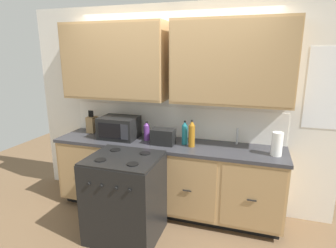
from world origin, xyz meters
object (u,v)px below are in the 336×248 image
(microwave, at_px, (119,128))
(toaster, at_px, (163,137))
(bottle_amber, at_px, (192,134))
(bottle_violet, at_px, (147,131))
(knife_block, at_px, (92,124))
(stove_range, at_px, (125,197))
(bottle_teal, at_px, (185,133))
(paper_towel_roll, at_px, (277,144))

(microwave, height_order, toaster, microwave)
(bottle_amber, height_order, bottle_violet, bottle_amber)
(knife_block, height_order, bottle_amber, bottle_amber)
(stove_range, distance_m, toaster, 0.83)
(knife_block, xyz_separation_m, bottle_teal, (1.37, -0.13, 0.03))
(knife_block, xyz_separation_m, bottle_amber, (1.47, -0.20, 0.04))
(bottle_amber, bearing_deg, paper_towel_roll, -0.49)
(bottle_violet, bearing_deg, microwave, -176.79)
(bottle_amber, relative_size, bottle_violet, 1.34)
(toaster, height_order, bottle_amber, bottle_amber)
(stove_range, xyz_separation_m, microwave, (-0.38, 0.64, 0.60))
(bottle_amber, bearing_deg, toaster, -177.55)
(knife_block, bearing_deg, bottle_amber, -7.56)
(toaster, relative_size, bottle_violet, 1.16)
(bottle_teal, bearing_deg, toaster, -162.11)
(paper_towel_roll, xyz_separation_m, bottle_violet, (-1.54, 0.09, -0.01))
(stove_range, bearing_deg, toaster, 65.95)
(stove_range, xyz_separation_m, paper_towel_roll, (1.54, 0.57, 0.59))
(microwave, distance_m, toaster, 0.64)
(toaster, distance_m, bottle_teal, 0.27)
(bottle_teal, bearing_deg, knife_block, 174.58)
(bottle_amber, height_order, bottle_teal, bottle_amber)
(bottle_teal, bearing_deg, stove_range, -127.77)
(bottle_amber, relative_size, bottle_teal, 1.11)
(knife_block, bearing_deg, paper_towel_roll, -4.82)
(microwave, xyz_separation_m, knife_block, (-0.49, 0.14, -0.02))
(knife_block, height_order, bottle_teal, knife_block)
(toaster, bearing_deg, knife_block, 169.39)
(bottle_amber, distance_m, bottle_teal, 0.12)
(toaster, height_order, bottle_violet, bottle_violet)
(paper_towel_roll, distance_m, bottle_violet, 1.54)
(stove_range, relative_size, knife_block, 3.06)
(bottle_violet, bearing_deg, bottle_amber, -7.65)
(toaster, height_order, knife_block, knife_block)
(paper_towel_roll, bearing_deg, toaster, -179.69)
(microwave, height_order, bottle_teal, bottle_teal)
(toaster, relative_size, paper_towel_roll, 1.08)
(toaster, xyz_separation_m, bottle_violet, (-0.25, 0.10, 0.02))
(paper_towel_roll, relative_size, bottle_teal, 0.89)
(knife_block, bearing_deg, toaster, -10.61)
(stove_range, xyz_separation_m, bottle_teal, (0.50, 0.65, 0.60))
(knife_block, bearing_deg, bottle_violet, -7.49)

